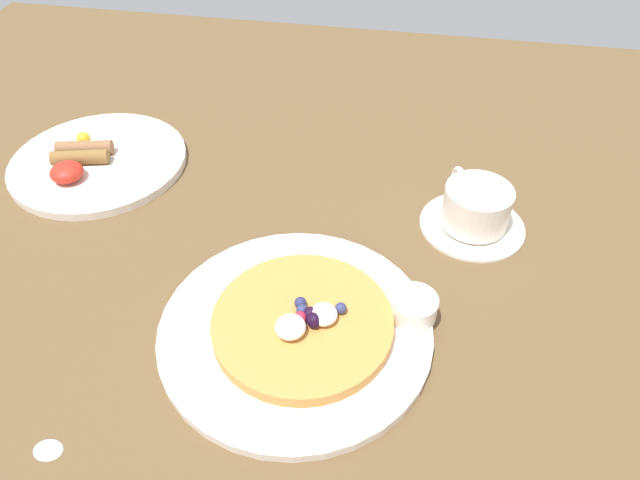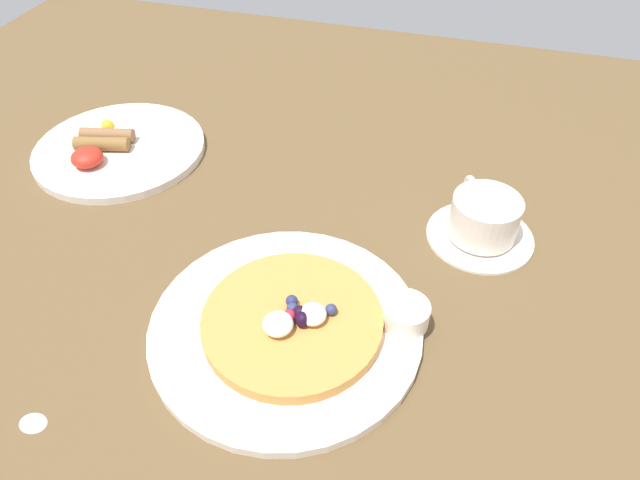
{
  "view_description": "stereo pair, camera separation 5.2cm",
  "coord_description": "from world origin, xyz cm",
  "px_view_note": "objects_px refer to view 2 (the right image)",
  "views": [
    {
      "loc": [
        17.67,
        -49.97,
        50.77
      ],
      "look_at": [
        8.56,
        -0.75,
        4.0
      ],
      "focal_mm": 32.36,
      "sensor_mm": 36.0,
      "label": 1
    },
    {
      "loc": [
        22.69,
        -48.77,
        50.77
      ],
      "look_at": [
        8.56,
        -0.75,
        4.0
      ],
      "focal_mm": 32.36,
      "sensor_mm": 36.0,
      "label": 2
    }
  ],
  "objects_px": {
    "pancake_plate": "(286,327)",
    "syrup_ramekin": "(406,314)",
    "coffee_cup": "(484,216)",
    "breakfast_plate": "(120,149)",
    "coffee_saucer": "(480,235)"
  },
  "relations": [
    {
      "from": "pancake_plate",
      "to": "syrup_ramekin",
      "type": "distance_m",
      "value": 0.13
    },
    {
      "from": "syrup_ramekin",
      "to": "coffee_cup",
      "type": "relative_size",
      "value": 0.47
    },
    {
      "from": "breakfast_plate",
      "to": "coffee_saucer",
      "type": "relative_size",
      "value": 1.88
    },
    {
      "from": "pancake_plate",
      "to": "coffee_cup",
      "type": "distance_m",
      "value": 0.29
    },
    {
      "from": "syrup_ramekin",
      "to": "coffee_cup",
      "type": "bearing_deg",
      "value": 69.12
    },
    {
      "from": "breakfast_plate",
      "to": "pancake_plate",
      "type": "bearing_deg",
      "value": -35.47
    },
    {
      "from": "coffee_saucer",
      "to": "coffee_cup",
      "type": "relative_size",
      "value": 1.24
    },
    {
      "from": "pancake_plate",
      "to": "breakfast_plate",
      "type": "distance_m",
      "value": 0.44
    },
    {
      "from": "syrup_ramekin",
      "to": "breakfast_plate",
      "type": "relative_size",
      "value": 0.2
    },
    {
      "from": "coffee_saucer",
      "to": "breakfast_plate",
      "type": "bearing_deg",
      "value": 175.82
    },
    {
      "from": "breakfast_plate",
      "to": "coffee_saucer",
      "type": "distance_m",
      "value": 0.55
    },
    {
      "from": "pancake_plate",
      "to": "syrup_ramekin",
      "type": "xyz_separation_m",
      "value": [
        0.12,
        0.04,
        0.02
      ]
    },
    {
      "from": "breakfast_plate",
      "to": "coffee_saucer",
      "type": "bearing_deg",
      "value": -4.18
    },
    {
      "from": "pancake_plate",
      "to": "coffee_saucer",
      "type": "relative_size",
      "value": 2.19
    },
    {
      "from": "coffee_saucer",
      "to": "coffee_cup",
      "type": "distance_m",
      "value": 0.03
    }
  ]
}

